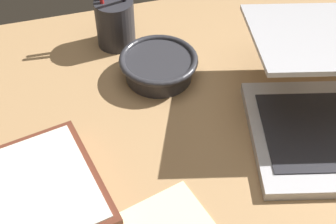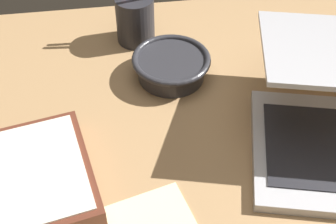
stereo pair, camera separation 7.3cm
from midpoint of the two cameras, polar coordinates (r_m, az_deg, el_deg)
desk_top at (r=74.25cm, az=-0.80°, el=-8.41°), size 140.00×100.00×2.00cm
bowl at (r=88.08cm, az=-3.53°, el=5.55°), size 14.81×14.81×4.72cm
pen_cup at (r=96.00cm, az=-8.69°, el=10.68°), size 7.75×7.75×16.69cm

